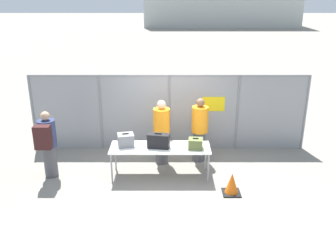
% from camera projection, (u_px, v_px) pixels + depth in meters
% --- Properties ---
extents(ground_plane, '(120.00, 120.00, 0.00)m').
position_uv_depth(ground_plane, '(171.00, 177.00, 8.90)').
color(ground_plane, gray).
extents(fence_section, '(7.48, 0.07, 2.10)m').
position_uv_depth(fence_section, '(171.00, 111.00, 10.14)').
color(fence_section, gray).
rests_on(fence_section, ground_plane).
extents(inspection_table, '(2.33, 0.79, 0.75)m').
position_uv_depth(inspection_table, '(162.00, 149.00, 8.75)').
color(inspection_table, silver).
rests_on(inspection_table, ground_plane).
extents(suitcase_grey, '(0.43, 0.39, 0.32)m').
position_uv_depth(suitcase_grey, '(127.00, 140.00, 8.76)').
color(suitcase_grey, slate).
rests_on(suitcase_grey, inspection_table).
extents(suitcase_black, '(0.53, 0.30, 0.36)m').
position_uv_depth(suitcase_black, '(160.00, 141.00, 8.64)').
color(suitcase_black, black).
rests_on(suitcase_black, inspection_table).
extents(suitcase_olive, '(0.36, 0.31, 0.26)m').
position_uv_depth(suitcase_olive, '(197.00, 144.00, 8.61)').
color(suitcase_olive, '#566033').
rests_on(suitcase_olive, inspection_table).
extents(traveler_hooded, '(0.40, 0.62, 1.62)m').
position_uv_depth(traveler_hooded, '(49.00, 142.00, 8.63)').
color(traveler_hooded, '#4C4C51').
rests_on(traveler_hooded, ground_plane).
extents(security_worker_near, '(0.41, 0.41, 1.67)m').
position_uv_depth(security_worker_near, '(163.00, 131.00, 9.36)').
color(security_worker_near, '#4C4C51').
rests_on(security_worker_near, ground_plane).
extents(security_worker_far, '(0.41, 0.41, 1.68)m').
position_uv_depth(security_worker_far, '(201.00, 129.00, 9.50)').
color(security_worker_far, '#4C4C51').
rests_on(security_worker_far, ground_plane).
extents(utility_trailer, '(3.43, 2.11, 0.65)m').
position_uv_depth(utility_trailer, '(223.00, 120.00, 11.61)').
color(utility_trailer, silver).
rests_on(utility_trailer, ground_plane).
extents(traffic_cone, '(0.39, 0.39, 0.49)m').
position_uv_depth(traffic_cone, '(233.00, 184.00, 8.14)').
color(traffic_cone, black).
rests_on(traffic_cone, ground_plane).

